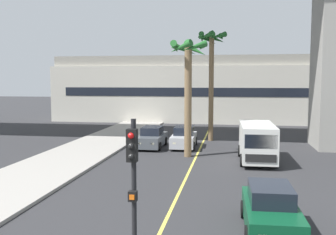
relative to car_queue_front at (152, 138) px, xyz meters
name	(u,v)px	position (x,y,z in m)	size (l,w,h in m)	color
sidewalk_left	(3,190)	(-4.38, -12.53, -0.65)	(4.80, 80.00, 0.15)	#9E9991
lane_stripe_center	(194,161)	(3.62, -4.53, -0.72)	(0.14, 56.00, 0.01)	#DBCC4C
pier_building_backdrop	(213,89)	(3.62, 20.09, 3.17)	(38.96, 8.04, 7.90)	beige
car_queue_front	(152,138)	(0.00, 0.00, 0.00)	(1.84, 4.10, 1.56)	#4C5156
car_queue_second	(184,138)	(2.35, 0.47, 0.00)	(1.92, 4.15, 1.56)	#B7BABF
car_queue_third	(271,211)	(7.26, -15.46, 0.00)	(1.92, 4.14, 1.56)	#0C4728
delivery_van	(257,141)	(7.49, -3.98, 0.57)	(2.25, 5.29, 2.36)	silver
traffic_light_median_near	(133,182)	(3.68, -19.96, 1.99)	(0.24, 0.37, 4.20)	black
palm_tree_near_median	(211,59)	(4.19, 4.08, 6.10)	(2.56, 2.61, 9.08)	brown
palm_tree_mid_median	(188,72)	(3.08, -3.06, 4.91)	(2.58, 2.72, 7.71)	brown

